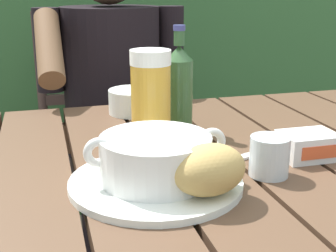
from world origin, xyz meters
TOP-DOWN VIEW (x-y plane):
  - dining_table at (0.00, 0.00)m, footprint 1.34×0.97m
  - chair_near_diner at (-0.04, 0.92)m, footprint 0.50×0.44m
  - person_eating at (-0.05, 0.72)m, footprint 0.48×0.47m
  - serving_plate at (-0.10, -0.07)m, footprint 0.29×0.29m
  - soup_bowl at (-0.10, -0.07)m, footprint 0.23×0.18m
  - bread_roll at (-0.03, -0.14)m, footprint 0.14×0.12m
  - beer_glass at (-0.06, 0.14)m, footprint 0.08×0.08m
  - beer_bottle at (0.03, 0.22)m, footprint 0.06×0.06m
  - water_glass_small at (0.10, -0.08)m, footprint 0.07×0.07m
  - butter_tub at (0.22, -0.02)m, footprint 0.11×0.08m
  - table_knife at (0.07, -0.00)m, footprint 0.14×0.07m
  - diner_bowl at (-0.04, 0.39)m, footprint 0.13×0.13m

SIDE VIEW (x-z plane):
  - chair_near_diner at x=-0.04m, z-range -0.01..0.97m
  - dining_table at x=0.00m, z-range 0.29..1.03m
  - person_eating at x=-0.05m, z-range 0.11..1.32m
  - table_knife at x=0.07m, z-range 0.75..0.76m
  - serving_plate at x=-0.10m, z-range 0.75..0.76m
  - butter_tub at x=0.22m, z-range 0.75..0.80m
  - diner_bowl at x=-0.04m, z-range 0.75..0.81m
  - water_glass_small at x=0.10m, z-range 0.75..0.82m
  - soup_bowl at x=-0.10m, z-range 0.76..0.84m
  - bread_roll at x=-0.03m, z-range 0.76..0.84m
  - beer_glass at x=-0.06m, z-range 0.75..0.95m
  - beer_bottle at x=0.03m, z-range 0.73..0.97m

